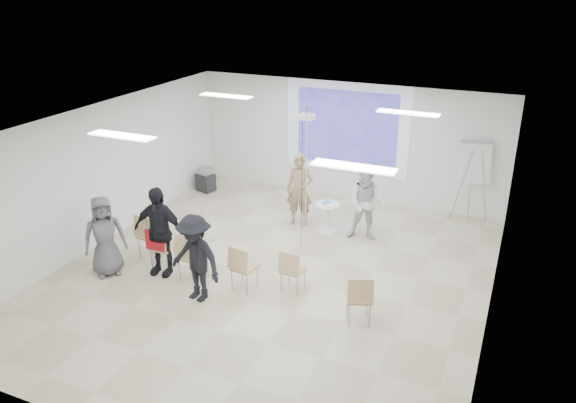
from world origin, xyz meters
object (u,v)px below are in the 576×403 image
at_px(audience_outer, 104,232).
at_px(av_cart, 205,180).
at_px(audience_mid, 195,253).
at_px(chair_left_inner, 190,253).
at_px(player_left, 300,185).
at_px(chair_far_left, 148,233).
at_px(flipchart_easel, 475,163).
at_px(audience_left, 158,225).
at_px(laptop, 193,254).
at_px(chair_right_inner, 291,268).
at_px(player_right, 367,200).
at_px(chair_center, 242,265).
at_px(chair_right_far, 360,296).
at_px(chair_left_mid, 161,245).
at_px(pedestal_table, 328,216).

distance_m(audience_outer, av_cart, 4.68).
height_order(audience_mid, audience_outer, audience_mid).
bearing_deg(chair_left_inner, player_left, 77.27).
distance_m(chair_far_left, flipchart_easel, 7.42).
height_order(player_left, audience_left, audience_left).
relative_size(player_left, laptop, 5.22).
height_order(chair_right_inner, audience_left, audience_left).
height_order(player_left, player_right, player_left).
xyz_separation_m(player_right, chair_center, (-1.46, -3.01, -0.41)).
bearing_deg(audience_mid, player_right, 71.26).
relative_size(player_left, chair_left_inner, 1.91).
bearing_deg(chair_right_far, chair_left_mid, 154.30).
height_order(pedestal_table, flipchart_easel, flipchart_easel).
bearing_deg(player_left, chair_right_inner, -78.38).
xyz_separation_m(player_right, chair_right_far, (0.82, -3.17, -0.40)).
xyz_separation_m(pedestal_table, laptop, (-1.61, -3.02, 0.15)).
bearing_deg(chair_center, laptop, -173.08).
distance_m(audience_outer, flipchart_easel, 8.21).
bearing_deg(audience_outer, pedestal_table, -0.33).
distance_m(chair_left_mid, chair_center, 1.81).
distance_m(player_left, chair_left_mid, 3.55).
bearing_deg(audience_left, chair_right_far, -6.59).
bearing_deg(player_left, audience_outer, -132.84).
height_order(chair_far_left, chair_right_inner, chair_far_left).
distance_m(chair_left_mid, audience_left, 0.48).
height_order(chair_left_mid, av_cart, chair_left_mid).
xyz_separation_m(chair_center, flipchart_easel, (3.42, 4.96, 0.91)).
distance_m(pedestal_table, chair_right_far, 3.63).
distance_m(audience_mid, av_cart, 5.45).
xyz_separation_m(player_left, chair_right_inner, (1.02, -2.87, -0.46)).
bearing_deg(chair_right_far, chair_left_inner, 156.02).
distance_m(chair_left_mid, laptop, 0.77).
bearing_deg(laptop, chair_far_left, -12.00).
xyz_separation_m(chair_left_inner, av_cart, (-2.25, 4.23, -0.29)).
bearing_deg(audience_mid, flipchart_easel, 65.19).
xyz_separation_m(player_left, chair_left_inner, (-0.87, -3.26, -0.37)).
relative_size(pedestal_table, chair_right_far, 0.77).
bearing_deg(chair_far_left, pedestal_table, 50.42).
xyz_separation_m(player_right, audience_outer, (-4.16, -3.48, -0.04)).
bearing_deg(chair_right_inner, audience_outer, -165.78).
bearing_deg(chair_right_far, pedestal_table, 95.37).
height_order(laptop, av_cart, av_cart).
bearing_deg(audience_left, av_cart, 105.52).
xyz_separation_m(chair_far_left, chair_right_far, (4.60, -0.50, -0.05)).
relative_size(laptop, av_cart, 0.55).
xyz_separation_m(chair_right_inner, audience_mid, (-1.46, -0.87, 0.43)).
height_order(pedestal_table, audience_left, audience_left).
distance_m(laptop, av_cart, 4.70).
distance_m(chair_far_left, av_cart, 3.93).
bearing_deg(audience_mid, chair_center, 54.40).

